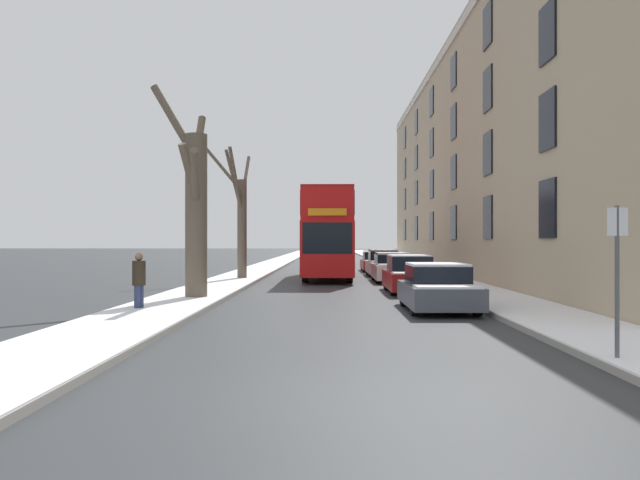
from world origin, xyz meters
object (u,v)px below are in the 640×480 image
object	(u,v)px
parked_car_1	(410,275)
parked_car_3	(383,264)
bare_tree_left_0	(195,207)
street_sign_post	(617,275)
double_decker_bus	(328,230)
parked_car_4	(376,262)
pedestrian_left_sidewalk	(139,280)
parked_car_0	(438,289)
parked_car_2	(392,268)
bare_tree_left_1	(240,217)

from	to	relation	value
parked_car_1	parked_car_3	size ratio (longest dim) A/B	1.02
bare_tree_left_0	parked_car_1	world-z (taller)	bare_tree_left_0
bare_tree_left_0	street_sign_post	xyz separation A→B (m)	(8.87, -10.52, -1.64)
double_decker_bus	street_sign_post	xyz separation A→B (m)	(4.56, -23.17, -1.10)
parked_car_1	parked_car_4	distance (m)	16.95
parked_car_4	pedestrian_left_sidewalk	world-z (taller)	pedestrian_left_sidewalk
pedestrian_left_sidewalk	parked_car_0	bearing A→B (deg)	110.24
parked_car_0	parked_car_2	bearing A→B (deg)	90.00
double_decker_bus	parked_car_2	bearing A→B (deg)	-39.02
double_decker_bus	parked_car_3	world-z (taller)	double_decker_bus
parked_car_4	pedestrian_left_sidewalk	distance (m)	25.37
bare_tree_left_1	parked_car_4	distance (m)	12.84
parked_car_3	bare_tree_left_1	bearing A→B (deg)	-147.47
bare_tree_left_1	parked_car_2	xyz separation A→B (m)	(7.50, -0.39, -2.50)
parked_car_2	double_decker_bus	bearing A→B (deg)	140.98
parked_car_3	double_decker_bus	bearing A→B (deg)	-140.49
parked_car_3	parked_car_2	bearing A→B (deg)	-90.00
parked_car_3	parked_car_4	xyz separation A→B (m)	(0.00, 5.32, -0.07)
parked_car_0	parked_car_3	bearing A→B (deg)	90.00
bare_tree_left_1	parked_car_1	distance (m)	10.46
bare_tree_left_0	parked_car_3	xyz separation A→B (m)	(7.47, 15.27, -2.40)
double_decker_bus	parked_car_1	bearing A→B (deg)	-70.67
parked_car_2	parked_car_4	xyz separation A→B (m)	(0.00, 10.50, -0.05)
bare_tree_left_0	double_decker_bus	size ratio (longest dim) A/B	0.67
parked_car_1	parked_car_2	distance (m)	6.45
street_sign_post	parked_car_0	bearing A→B (deg)	99.99
parked_car_1	parked_car_0	bearing A→B (deg)	-90.00
double_decker_bus	parked_car_3	size ratio (longest dim) A/B	2.55
bare_tree_left_1	parked_car_2	size ratio (longest dim) A/B	1.59
parked_car_0	street_sign_post	world-z (taller)	street_sign_post
parked_car_1	parked_car_4	bearing A→B (deg)	90.00
bare_tree_left_1	pedestrian_left_sidewalk	xyz separation A→B (m)	(-0.77, -13.89, -2.25)
parked_car_3	street_sign_post	world-z (taller)	street_sign_post
double_decker_bus	parked_car_1	xyz separation A→B (m)	(3.16, -9.02, -1.88)
double_decker_bus	parked_car_0	size ratio (longest dim) A/B	2.68
bare_tree_left_1	parked_car_3	bearing A→B (deg)	32.53
parked_car_3	street_sign_post	xyz separation A→B (m)	(1.40, -25.78, 0.76)
bare_tree_left_1	parked_car_3	world-z (taller)	bare_tree_left_1
parked_car_0	parked_car_4	xyz separation A→B (m)	(0.00, 23.16, -0.01)
double_decker_bus	street_sign_post	bearing A→B (deg)	-78.86
bare_tree_left_0	parked_car_4	bearing A→B (deg)	70.05
parked_car_1	parked_car_2	size ratio (longest dim) A/B	0.96
parked_car_1	pedestrian_left_sidewalk	size ratio (longest dim) A/B	2.58
pedestrian_left_sidewalk	street_sign_post	distance (m)	12.02
bare_tree_left_0	parked_car_2	size ratio (longest dim) A/B	1.60
parked_car_2	parked_car_4	distance (m)	10.50
bare_tree_left_0	pedestrian_left_sidewalk	size ratio (longest dim) A/B	4.31
street_sign_post	parked_car_4	bearing A→B (deg)	92.58
bare_tree_left_1	double_decker_bus	xyz separation A→B (m)	(4.33, 2.17, -0.61)
bare_tree_left_0	bare_tree_left_1	world-z (taller)	bare_tree_left_0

